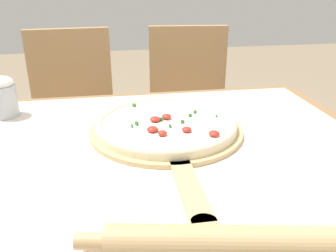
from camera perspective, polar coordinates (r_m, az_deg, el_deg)
The scene contains 8 objects.
dining_table at distance 0.93m, azimuth -0.75°, elevation -10.17°, with size 1.13×0.92×0.74m.
towel_cloth at distance 0.87m, azimuth -0.79°, elevation -3.77°, with size 1.05×0.84×0.00m.
pizza_peel at distance 0.94m, azimuth -0.08°, elevation -1.15°, with size 0.41×0.63×0.01m.
pizza at distance 0.95m, azimuth -0.29°, elevation 0.41°, with size 0.38×0.38×0.03m.
rolling_pin at distance 0.56m, azimuth 10.66°, elevation -17.97°, with size 0.47×0.12×0.05m.
chair_left at distance 1.73m, azimuth -14.77°, elevation 1.92°, with size 0.42×0.42×0.91m.
chair_right at distance 1.76m, azimuth 3.38°, elevation 3.06°, with size 0.44×0.44×0.91m.
flour_cup at distance 1.16m, azimuth -25.11°, elevation 4.33°, with size 0.08×0.08×0.12m.
Camera 1 is at (-0.12, -0.77, 1.13)m, focal length 38.00 mm.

